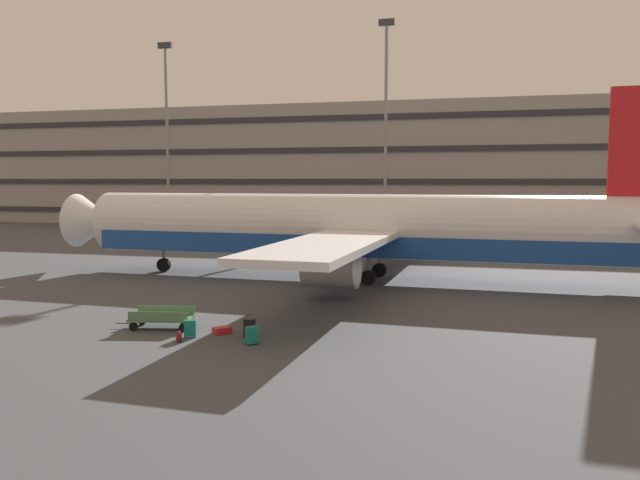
{
  "coord_description": "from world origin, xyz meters",
  "views": [
    {
      "loc": [
        10.7,
        -37.94,
        6.18
      ],
      "look_at": [
        2.1,
        -5.04,
        3.0
      ],
      "focal_mm": 36.0,
      "sensor_mm": 36.0,
      "label": 1
    }
  ],
  "objects_px": {
    "suitcase_red": "(249,328)",
    "backpack_silver": "(179,337)",
    "suitcase_black": "(252,335)",
    "suitcase_orange": "(222,330)",
    "baggage_cart": "(162,318)",
    "airliner": "(359,229)",
    "suitcase_purple": "(190,328)",
    "backpack_laid_flat": "(186,323)"
  },
  "relations": [
    {
      "from": "backpack_laid_flat",
      "to": "baggage_cart",
      "type": "bearing_deg",
      "value": -168.63
    },
    {
      "from": "suitcase_purple",
      "to": "suitcase_red",
      "type": "height_order",
      "value": "suitcase_red"
    },
    {
      "from": "backpack_silver",
      "to": "airliner",
      "type": "bearing_deg",
      "value": 77.59
    },
    {
      "from": "airliner",
      "to": "backpack_silver",
      "type": "distance_m",
      "value": 17.37
    },
    {
      "from": "suitcase_black",
      "to": "backpack_laid_flat",
      "type": "xyz_separation_m",
      "value": [
        -3.59,
        1.8,
        -0.15
      ]
    },
    {
      "from": "suitcase_black",
      "to": "suitcase_orange",
      "type": "relative_size",
      "value": 1.09
    },
    {
      "from": "suitcase_red",
      "to": "backpack_silver",
      "type": "xyz_separation_m",
      "value": [
        -2.37,
        -1.33,
        -0.19
      ]
    },
    {
      "from": "backpack_laid_flat",
      "to": "baggage_cart",
      "type": "distance_m",
      "value": 1.05
    },
    {
      "from": "airliner",
      "to": "backpack_silver",
      "type": "relative_size",
      "value": 83.13
    },
    {
      "from": "airliner",
      "to": "backpack_laid_flat",
      "type": "bearing_deg",
      "value": -107.05
    },
    {
      "from": "suitcase_purple",
      "to": "suitcase_red",
      "type": "bearing_deg",
      "value": 12.61
    },
    {
      "from": "suitcase_red",
      "to": "suitcase_black",
      "type": "bearing_deg",
      "value": -64.46
    },
    {
      "from": "suitcase_orange",
      "to": "backpack_laid_flat",
      "type": "distance_m",
      "value": 1.9
    },
    {
      "from": "suitcase_red",
      "to": "backpack_silver",
      "type": "distance_m",
      "value": 2.72
    },
    {
      "from": "suitcase_orange",
      "to": "suitcase_red",
      "type": "distance_m",
      "value": 1.39
    },
    {
      "from": "suitcase_red",
      "to": "backpack_laid_flat",
      "type": "relative_size",
      "value": 1.91
    },
    {
      "from": "airliner",
      "to": "suitcase_orange",
      "type": "distance_m",
      "value": 15.56
    },
    {
      "from": "backpack_silver",
      "to": "baggage_cart",
      "type": "height_order",
      "value": "baggage_cart"
    },
    {
      "from": "suitcase_black",
      "to": "suitcase_purple",
      "type": "xyz_separation_m",
      "value": [
        -2.74,
        0.43,
        0.0
      ]
    },
    {
      "from": "airliner",
      "to": "suitcase_black",
      "type": "xyz_separation_m",
      "value": [
        -0.86,
        -16.33,
        -2.8
      ]
    },
    {
      "from": "suitcase_black",
      "to": "backpack_silver",
      "type": "distance_m",
      "value": 2.85
    },
    {
      "from": "airliner",
      "to": "baggage_cart",
      "type": "bearing_deg",
      "value": -110.34
    },
    {
      "from": "suitcase_black",
      "to": "suitcase_orange",
      "type": "height_order",
      "value": "suitcase_black"
    },
    {
      "from": "backpack_silver",
      "to": "baggage_cart",
      "type": "xyz_separation_m",
      "value": [
        -1.78,
        1.99,
        0.21
      ]
    },
    {
      "from": "backpack_silver",
      "to": "suitcase_orange",
      "type": "bearing_deg",
      "value": 57.91
    },
    {
      "from": "suitcase_purple",
      "to": "baggage_cart",
      "type": "xyz_separation_m",
      "value": [
        -1.86,
        1.17,
        0.05
      ]
    },
    {
      "from": "suitcase_red",
      "to": "suitcase_purple",
      "type": "bearing_deg",
      "value": -167.39
    },
    {
      "from": "airliner",
      "to": "suitcase_purple",
      "type": "xyz_separation_m",
      "value": [
        -3.6,
        -15.9,
        -2.8
      ]
    },
    {
      "from": "suitcase_purple",
      "to": "suitcase_red",
      "type": "relative_size",
      "value": 0.92
    },
    {
      "from": "suitcase_purple",
      "to": "backpack_silver",
      "type": "bearing_deg",
      "value": -95.32
    },
    {
      "from": "suitcase_orange",
      "to": "baggage_cart",
      "type": "height_order",
      "value": "baggage_cart"
    },
    {
      "from": "suitcase_black",
      "to": "backpack_silver",
      "type": "height_order",
      "value": "suitcase_black"
    },
    {
      "from": "backpack_silver",
      "to": "baggage_cart",
      "type": "distance_m",
      "value": 2.68
    },
    {
      "from": "backpack_laid_flat",
      "to": "backpack_silver",
      "type": "relative_size",
      "value": 1.01
    },
    {
      "from": "suitcase_black",
      "to": "suitcase_orange",
      "type": "distance_m",
      "value": 2.2
    },
    {
      "from": "suitcase_purple",
      "to": "backpack_laid_flat",
      "type": "xyz_separation_m",
      "value": [
        -0.85,
        1.37,
        -0.15
      ]
    },
    {
      "from": "suitcase_purple",
      "to": "backpack_silver",
      "type": "height_order",
      "value": "suitcase_purple"
    },
    {
      "from": "backpack_laid_flat",
      "to": "backpack_silver",
      "type": "bearing_deg",
      "value": -70.51
    },
    {
      "from": "suitcase_orange",
      "to": "backpack_silver",
      "type": "distance_m",
      "value": 1.99
    },
    {
      "from": "backpack_laid_flat",
      "to": "baggage_cart",
      "type": "xyz_separation_m",
      "value": [
        -1.01,
        -0.2,
        0.21
      ]
    },
    {
      "from": "suitcase_purple",
      "to": "baggage_cart",
      "type": "bearing_deg",
      "value": 147.8
    },
    {
      "from": "suitcase_black",
      "to": "baggage_cart",
      "type": "height_order",
      "value": "suitcase_black"
    }
  ]
}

